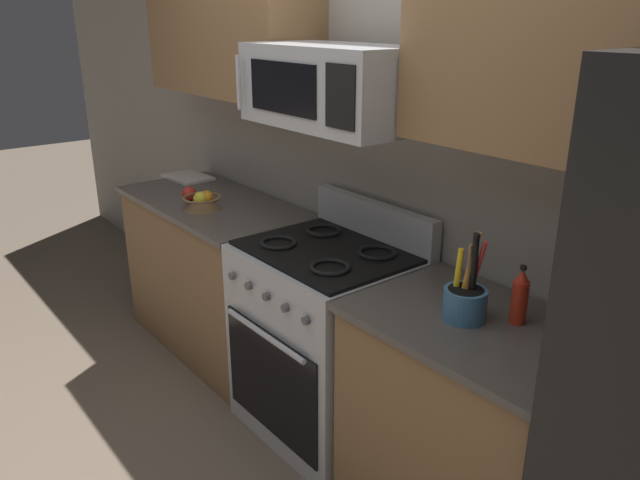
{
  "coord_description": "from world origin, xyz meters",
  "views": [
    {
      "loc": [
        1.97,
        -0.98,
        1.91
      ],
      "look_at": [
        0.11,
        0.5,
        1.03
      ],
      "focal_mm": 34.67,
      "sensor_mm": 36.0,
      "label": 1
    }
  ],
  "objects_px": {
    "microwave": "(333,86)",
    "fruit_basket": "(202,201)",
    "apple_loose": "(189,194)",
    "range_oven": "(327,339)",
    "cutting_board": "(188,177)",
    "utensil_crock": "(465,300)",
    "bottle_hot_sauce": "(520,297)"
  },
  "relations": [
    {
      "from": "microwave",
      "to": "fruit_basket",
      "type": "relative_size",
      "value": 3.82
    },
    {
      "from": "microwave",
      "to": "apple_loose",
      "type": "bearing_deg",
      "value": -173.63
    },
    {
      "from": "range_oven",
      "to": "microwave",
      "type": "distance_m",
      "value": 1.15
    },
    {
      "from": "cutting_board",
      "to": "utensil_crock",
      "type": "bearing_deg",
      "value": -3.66
    },
    {
      "from": "range_oven",
      "to": "fruit_basket",
      "type": "relative_size",
      "value": 5.3
    },
    {
      "from": "apple_loose",
      "to": "range_oven",
      "type": "bearing_deg",
      "value": 4.97
    },
    {
      "from": "microwave",
      "to": "cutting_board",
      "type": "relative_size",
      "value": 2.47
    },
    {
      "from": "utensil_crock",
      "to": "cutting_board",
      "type": "distance_m",
      "value": 2.35
    },
    {
      "from": "microwave",
      "to": "apple_loose",
      "type": "xyz_separation_m",
      "value": [
        -1.11,
        -0.12,
        -0.68
      ]
    },
    {
      "from": "apple_loose",
      "to": "cutting_board",
      "type": "xyz_separation_m",
      "value": [
        -0.46,
        0.22,
        -0.03
      ]
    },
    {
      "from": "range_oven",
      "to": "fruit_basket",
      "type": "bearing_deg",
      "value": -172.53
    },
    {
      "from": "microwave",
      "to": "bottle_hot_sauce",
      "type": "bearing_deg",
      "value": 4.29
    },
    {
      "from": "microwave",
      "to": "fruit_basket",
      "type": "xyz_separation_m",
      "value": [
        -0.91,
        -0.15,
        -0.67
      ]
    },
    {
      "from": "utensil_crock",
      "to": "fruit_basket",
      "type": "xyz_separation_m",
      "value": [
        -1.7,
        -0.09,
        -0.03
      ]
    },
    {
      "from": "utensil_crock",
      "to": "cutting_board",
      "type": "relative_size",
      "value": 1.03
    },
    {
      "from": "apple_loose",
      "to": "bottle_hot_sauce",
      "type": "height_order",
      "value": "bottle_hot_sauce"
    },
    {
      "from": "apple_loose",
      "to": "bottle_hot_sauce",
      "type": "distance_m",
      "value": 2.03
    },
    {
      "from": "cutting_board",
      "to": "bottle_hot_sauce",
      "type": "distance_m",
      "value": 2.48
    },
    {
      "from": "range_oven",
      "to": "utensil_crock",
      "type": "distance_m",
      "value": 0.93
    },
    {
      "from": "cutting_board",
      "to": "fruit_basket",
      "type": "bearing_deg",
      "value": -20.64
    },
    {
      "from": "utensil_crock",
      "to": "apple_loose",
      "type": "bearing_deg",
      "value": -177.83
    },
    {
      "from": "apple_loose",
      "to": "cutting_board",
      "type": "relative_size",
      "value": 0.25
    },
    {
      "from": "utensil_crock",
      "to": "apple_loose",
      "type": "xyz_separation_m",
      "value": [
        -1.89,
        -0.07,
        -0.03
      ]
    },
    {
      "from": "fruit_basket",
      "to": "apple_loose",
      "type": "distance_m",
      "value": 0.2
    },
    {
      "from": "fruit_basket",
      "to": "utensil_crock",
      "type": "bearing_deg",
      "value": 3.2
    },
    {
      "from": "fruit_basket",
      "to": "cutting_board",
      "type": "distance_m",
      "value": 0.7
    },
    {
      "from": "fruit_basket",
      "to": "bottle_hot_sauce",
      "type": "xyz_separation_m",
      "value": [
        1.83,
        0.22,
        0.05
      ]
    },
    {
      "from": "bottle_hot_sauce",
      "to": "apple_loose",
      "type": "bearing_deg",
      "value": -174.57
    },
    {
      "from": "bottle_hot_sauce",
      "to": "range_oven",
      "type": "bearing_deg",
      "value": -174.01
    },
    {
      "from": "apple_loose",
      "to": "bottle_hot_sauce",
      "type": "xyz_separation_m",
      "value": [
        2.02,
        0.19,
        0.06
      ]
    },
    {
      "from": "cutting_board",
      "to": "range_oven",
      "type": "bearing_deg",
      "value": -4.58
    },
    {
      "from": "fruit_basket",
      "to": "bottle_hot_sauce",
      "type": "relative_size",
      "value": 0.98
    }
  ]
}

